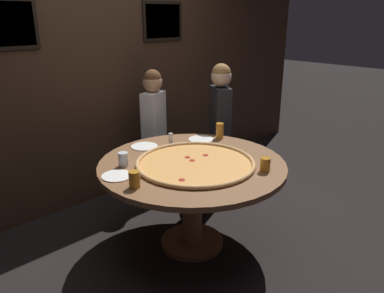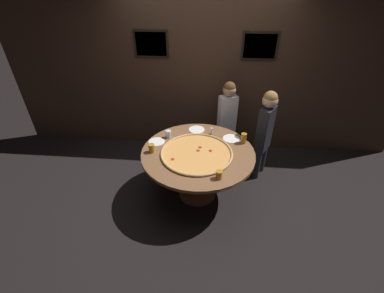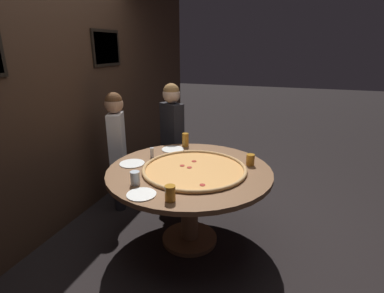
{
  "view_description": "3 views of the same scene",
  "coord_description": "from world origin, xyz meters",
  "px_view_note": "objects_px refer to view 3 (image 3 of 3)",
  "views": [
    {
      "loc": [
        -1.86,
        -1.94,
        1.83
      ],
      "look_at": [
        -0.0,
        -0.0,
        0.87
      ],
      "focal_mm": 35.0,
      "sensor_mm": 36.0,
      "label": 1
    },
    {
      "loc": [
        0.15,
        -2.67,
        2.64
      ],
      "look_at": [
        -0.07,
        -0.07,
        0.86
      ],
      "focal_mm": 24.0,
      "sensor_mm": 36.0,
      "label": 2
    },
    {
      "loc": [
        -2.31,
        -0.8,
        1.77
      ],
      "look_at": [
        -0.05,
        -0.04,
        0.97
      ],
      "focal_mm": 28.0,
      "sensor_mm": 36.0,
      "label": 3
    }
  ],
  "objects_px": {
    "white_plate_right_side": "(141,194)",
    "dining_table": "(189,184)",
    "drink_cup_far_left": "(170,193)",
    "diner_centre_back": "(172,133)",
    "giant_pizza": "(194,169)",
    "drink_cup_by_shaker": "(185,140)",
    "condiment_shaker": "(152,152)",
    "white_plate_far_back": "(132,163)",
    "drink_cup_front_edge": "(135,178)",
    "diner_far_right": "(117,144)",
    "drink_cup_near_right": "(250,160)",
    "white_plate_left_side": "(173,149)"
  },
  "relations": [
    {
      "from": "drink_cup_front_edge",
      "to": "white_plate_far_back",
      "type": "distance_m",
      "value": 0.45
    },
    {
      "from": "drink_cup_near_right",
      "to": "white_plate_far_back",
      "type": "bearing_deg",
      "value": 107.13
    },
    {
      "from": "drink_cup_far_left",
      "to": "giant_pizza",
      "type": "bearing_deg",
      "value": 0.83
    },
    {
      "from": "white_plate_left_side",
      "to": "white_plate_far_back",
      "type": "bearing_deg",
      "value": 157.46
    },
    {
      "from": "giant_pizza",
      "to": "dining_table",
      "type": "bearing_deg",
      "value": 73.99
    },
    {
      "from": "drink_cup_far_left",
      "to": "diner_centre_back",
      "type": "bearing_deg",
      "value": 21.71
    },
    {
      "from": "drink_cup_far_left",
      "to": "white_plate_right_side",
      "type": "bearing_deg",
      "value": 87.06
    },
    {
      "from": "condiment_shaker",
      "to": "diner_centre_back",
      "type": "xyz_separation_m",
      "value": [
        0.75,
        0.09,
        -0.01
      ]
    },
    {
      "from": "dining_table",
      "to": "condiment_shaker",
      "type": "bearing_deg",
      "value": 69.84
    },
    {
      "from": "giant_pizza",
      "to": "diner_far_right",
      "type": "xyz_separation_m",
      "value": [
        0.41,
        1.03,
        -0.01
      ]
    },
    {
      "from": "drink_cup_far_left",
      "to": "diner_far_right",
      "type": "xyz_separation_m",
      "value": [
        0.98,
        1.04,
        -0.05
      ]
    },
    {
      "from": "white_plate_left_side",
      "to": "diner_far_right",
      "type": "bearing_deg",
      "value": 93.51
    },
    {
      "from": "giant_pizza",
      "to": "drink_cup_far_left",
      "type": "height_order",
      "value": "drink_cup_far_left"
    },
    {
      "from": "drink_cup_far_left",
      "to": "diner_centre_back",
      "type": "distance_m",
      "value": 1.61
    },
    {
      "from": "drink_cup_far_left",
      "to": "drink_cup_front_edge",
      "type": "distance_m",
      "value": 0.39
    },
    {
      "from": "dining_table",
      "to": "condiment_shaker",
      "type": "xyz_separation_m",
      "value": [
        0.16,
        0.44,
        0.19
      ]
    },
    {
      "from": "white_plate_far_back",
      "to": "white_plate_right_side",
      "type": "xyz_separation_m",
      "value": [
        -0.52,
        -0.37,
        0.0
      ]
    },
    {
      "from": "dining_table",
      "to": "giant_pizza",
      "type": "distance_m",
      "value": 0.17
    },
    {
      "from": "drink_cup_far_left",
      "to": "dining_table",
      "type": "bearing_deg",
      "value": 5.84
    },
    {
      "from": "dining_table",
      "to": "diner_far_right",
      "type": "distance_m",
      "value": 1.07
    },
    {
      "from": "giant_pizza",
      "to": "white_plate_right_side",
      "type": "relative_size",
      "value": 4.2
    },
    {
      "from": "dining_table",
      "to": "white_plate_far_back",
      "type": "distance_m",
      "value": 0.56
    },
    {
      "from": "drink_cup_far_left",
      "to": "drink_cup_by_shaker",
      "type": "xyz_separation_m",
      "value": [
        1.17,
        0.31,
        0.01
      ]
    },
    {
      "from": "drink_cup_near_right",
      "to": "white_plate_far_back",
      "type": "xyz_separation_m",
      "value": [
        -0.32,
        1.04,
        -0.05
      ]
    },
    {
      "from": "white_plate_far_back",
      "to": "white_plate_left_side",
      "type": "bearing_deg",
      "value": -22.54
    },
    {
      "from": "white_plate_left_side",
      "to": "diner_centre_back",
      "type": "bearing_deg",
      "value": 22.73
    },
    {
      "from": "white_plate_left_side",
      "to": "diner_centre_back",
      "type": "height_order",
      "value": "diner_centre_back"
    },
    {
      "from": "white_plate_right_side",
      "to": "dining_table",
      "type": "bearing_deg",
      "value": -16.84
    },
    {
      "from": "dining_table",
      "to": "diner_far_right",
      "type": "relative_size",
      "value": 1.1
    },
    {
      "from": "dining_table",
      "to": "white_plate_right_side",
      "type": "xyz_separation_m",
      "value": [
        -0.57,
        0.17,
        0.15
      ]
    },
    {
      "from": "drink_cup_far_left",
      "to": "drink_cup_by_shaker",
      "type": "height_order",
      "value": "drink_cup_by_shaker"
    },
    {
      "from": "drink_cup_near_right",
      "to": "white_plate_left_side",
      "type": "relative_size",
      "value": 0.44
    },
    {
      "from": "drink_cup_far_left",
      "to": "white_plate_far_back",
      "type": "height_order",
      "value": "drink_cup_far_left"
    },
    {
      "from": "drink_cup_near_right",
      "to": "drink_cup_by_shaker",
      "type": "bearing_deg",
      "value": 66.35
    },
    {
      "from": "drink_cup_far_left",
      "to": "drink_cup_by_shaker",
      "type": "distance_m",
      "value": 1.21
    },
    {
      "from": "white_plate_far_back",
      "to": "condiment_shaker",
      "type": "relative_size",
      "value": 2.37
    },
    {
      "from": "drink_cup_by_shaker",
      "to": "giant_pizza",
      "type": "bearing_deg",
      "value": -153.52
    },
    {
      "from": "white_plate_right_side",
      "to": "giant_pizza",
      "type": "bearing_deg",
      "value": -21.95
    },
    {
      "from": "dining_table",
      "to": "white_plate_far_back",
      "type": "height_order",
      "value": "white_plate_far_back"
    },
    {
      "from": "condiment_shaker",
      "to": "diner_centre_back",
      "type": "relative_size",
      "value": 0.07
    },
    {
      "from": "drink_cup_front_edge",
      "to": "drink_cup_far_left",
      "type": "bearing_deg",
      "value": -113.3
    },
    {
      "from": "diner_centre_back",
      "to": "drink_cup_near_right",
      "type": "bearing_deg",
      "value": -1.71
    },
    {
      "from": "dining_table",
      "to": "drink_cup_far_left",
      "type": "bearing_deg",
      "value": -174.16
    },
    {
      "from": "giant_pizza",
      "to": "white_plate_far_back",
      "type": "bearing_deg",
      "value": 94.0
    },
    {
      "from": "diner_far_right",
      "to": "giant_pizza",
      "type": "bearing_deg",
      "value": 46.24
    },
    {
      "from": "giant_pizza",
      "to": "drink_cup_near_right",
      "type": "relative_size",
      "value": 8.92
    },
    {
      "from": "white_plate_far_back",
      "to": "condiment_shaker",
      "type": "xyz_separation_m",
      "value": [
        0.22,
        -0.1,
        0.05
      ]
    },
    {
      "from": "dining_table",
      "to": "condiment_shaker",
      "type": "relative_size",
      "value": 14.96
    },
    {
      "from": "white_plate_left_side",
      "to": "condiment_shaker",
      "type": "bearing_deg",
      "value": 158.97
    },
    {
      "from": "drink_cup_far_left",
      "to": "white_plate_far_back",
      "type": "distance_m",
      "value": 0.8
    }
  ]
}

